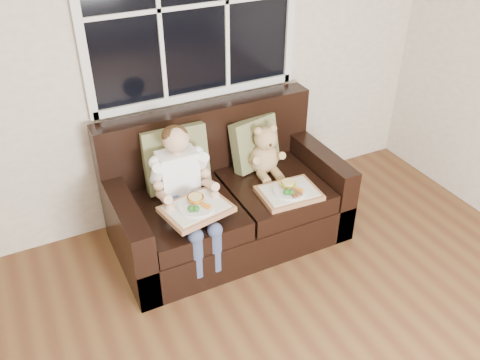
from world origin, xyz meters
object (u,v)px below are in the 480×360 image
child (184,183)px  tray_right (289,192)px  loveseat (225,200)px  teddy_bear (265,153)px  tray_left (196,208)px

child → tray_right: 0.77m
loveseat → teddy_bear: bearing=5.6°
loveseat → tray_left: bearing=-137.2°
teddy_bear → tray_left: teddy_bear is taller
loveseat → tray_right: loveseat is taller
loveseat → child: bearing=-161.5°
teddy_bear → tray_right: bearing=-84.2°
teddy_bear → child: bearing=-161.9°
loveseat → teddy_bear: size_ratio=4.17×
loveseat → tray_right: bearing=-42.6°
tray_left → tray_right: size_ratio=1.09×
tray_right → child: bearing=167.3°
tray_left → tray_right: (0.72, 0.00, -0.10)m
tray_right → loveseat: bearing=141.0°
teddy_bear → tray_right: 0.39m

